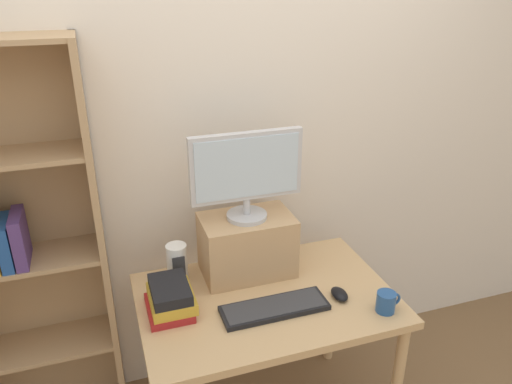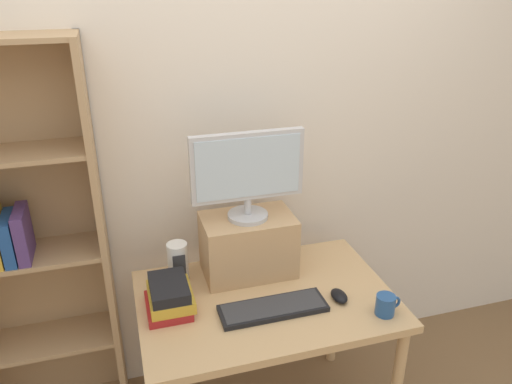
# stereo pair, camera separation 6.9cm
# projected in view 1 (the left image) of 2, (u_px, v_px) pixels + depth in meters

# --- Properties ---
(back_wall) EXTENTS (7.00, 0.08, 2.60)m
(back_wall) POSITION_uv_depth(u_px,v_px,m) (231.00, 142.00, 2.41)
(back_wall) COLOR beige
(back_wall) RESTS_ON ground_plane
(desk) EXTENTS (1.10, 0.74, 0.76)m
(desk) POSITION_uv_depth(u_px,v_px,m) (266.00, 314.00, 2.22)
(desk) COLOR tan
(desk) RESTS_ON ground_plane
(bookshelf_unit) EXTENTS (0.64, 0.28, 1.85)m
(bookshelf_unit) POSITION_uv_depth(u_px,v_px,m) (23.00, 255.00, 2.13)
(bookshelf_unit) COLOR tan
(bookshelf_unit) RESTS_ON ground_plane
(riser_box) EXTENTS (0.42, 0.26, 0.29)m
(riser_box) POSITION_uv_depth(u_px,v_px,m) (247.00, 245.00, 2.30)
(riser_box) COLOR tan
(riser_box) RESTS_ON desk
(computer_monitor) EXTENTS (0.50, 0.18, 0.40)m
(computer_monitor) POSITION_uv_depth(u_px,v_px,m) (247.00, 172.00, 2.15)
(computer_monitor) COLOR #B7B7BA
(computer_monitor) RESTS_ON riser_box
(keyboard) EXTENTS (0.45, 0.15, 0.02)m
(keyboard) POSITION_uv_depth(u_px,v_px,m) (276.00, 308.00, 2.09)
(keyboard) COLOR black
(keyboard) RESTS_ON desk
(computer_mouse) EXTENTS (0.06, 0.10, 0.04)m
(computer_mouse) POSITION_uv_depth(u_px,v_px,m) (339.00, 294.00, 2.16)
(computer_mouse) COLOR black
(computer_mouse) RESTS_ON desk
(book_stack) EXTENTS (0.19, 0.23, 0.13)m
(book_stack) POSITION_uv_depth(u_px,v_px,m) (170.00, 298.00, 2.06)
(book_stack) COLOR maroon
(book_stack) RESTS_ON desk
(coffee_mug) EXTENTS (0.11, 0.08, 0.09)m
(coffee_mug) POSITION_uv_depth(u_px,v_px,m) (386.00, 302.00, 2.07)
(coffee_mug) COLOR #234C84
(coffee_mug) RESTS_ON desk
(desk_speaker) EXTENTS (0.09, 0.10, 0.19)m
(desk_speaker) POSITION_uv_depth(u_px,v_px,m) (177.00, 264.00, 2.24)
(desk_speaker) COLOR silver
(desk_speaker) RESTS_ON desk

